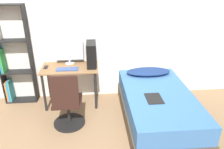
% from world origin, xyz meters
% --- Properties ---
extents(ground_plane, '(14.00, 14.00, 0.00)m').
position_xyz_m(ground_plane, '(0.00, 0.00, 0.00)').
color(ground_plane, '#846647').
extents(wall_back, '(8.00, 0.05, 2.50)m').
position_xyz_m(wall_back, '(0.00, 1.47, 1.25)').
color(wall_back, silver).
rests_on(wall_back, ground_plane).
extents(desk, '(1.00, 0.57, 0.73)m').
position_xyz_m(desk, '(-0.28, 1.16, 0.61)').
color(desk, brown).
rests_on(desk, ground_plane).
extents(bookshelf, '(0.58, 0.23, 1.80)m').
position_xyz_m(bookshelf, '(-1.34, 1.33, 0.87)').
color(bookshelf, black).
rests_on(bookshelf, ground_plane).
extents(office_chair, '(0.51, 0.51, 0.95)m').
position_xyz_m(office_chair, '(-0.28, 0.45, 0.36)').
color(office_chair, black).
rests_on(office_chair, ground_plane).
extents(bed, '(1.08, 1.92, 0.53)m').
position_xyz_m(bed, '(1.17, 0.48, 0.26)').
color(bed, '#4C3D2D').
rests_on(bed, ground_plane).
extents(pillow, '(0.82, 0.36, 0.11)m').
position_xyz_m(pillow, '(1.17, 1.18, 0.58)').
color(pillow, navy).
rests_on(pillow, bed).
extents(magazine, '(0.24, 0.32, 0.01)m').
position_xyz_m(magazine, '(1.04, 0.30, 0.53)').
color(magazine, black).
rests_on(magazine, bed).
extents(monitor, '(0.52, 0.17, 0.48)m').
position_xyz_m(monitor, '(-0.29, 1.34, 0.99)').
color(monitor, '#B7B7BC').
rests_on(monitor, desk).
extents(keyboard, '(0.37, 0.14, 0.02)m').
position_xyz_m(keyboard, '(-0.31, 1.04, 0.74)').
color(keyboard, '#33477A').
rests_on(keyboard, desk).
extents(pc_tower, '(0.17, 0.42, 0.43)m').
position_xyz_m(pc_tower, '(0.12, 1.21, 0.95)').
color(pc_tower, black).
rests_on(pc_tower, desk).
extents(phone, '(0.07, 0.14, 0.01)m').
position_xyz_m(phone, '(-0.70, 1.18, 0.74)').
color(phone, black).
rests_on(phone, desk).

